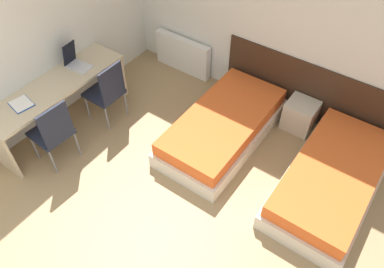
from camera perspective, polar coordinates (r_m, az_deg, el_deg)
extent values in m
cube|color=silver|center=(5.08, 11.40, 17.55)|extent=(5.24, 0.05, 2.70)
cube|color=silver|center=(5.11, -22.11, 15.25)|extent=(0.05, 4.62, 2.70)
cube|color=#382316|center=(5.33, 17.59, 5.88)|extent=(2.56, 0.03, 0.90)
cube|color=beige|center=(5.05, 4.69, 0.39)|extent=(0.97, 1.94, 0.22)
cube|color=#E05B23|center=(4.91, 4.84, 2.05)|extent=(0.89, 1.86, 0.19)
cube|color=beige|center=(4.77, 20.18, -7.16)|extent=(0.97, 1.94, 0.22)
cube|color=#E05B23|center=(4.62, 20.82, -5.64)|extent=(0.89, 1.86, 0.19)
cube|color=beige|center=(5.32, 16.14, 2.76)|extent=(0.40, 0.37, 0.43)
cube|color=silver|center=(6.09, -1.41, 12.00)|extent=(0.98, 0.12, 0.58)
cube|color=#C6B28E|center=(5.12, -20.20, 6.93)|extent=(0.57, 1.96, 0.04)
cube|color=#C6B28E|center=(5.06, -27.22, -2.30)|extent=(0.51, 0.04, 0.69)
cube|color=#C6B28E|center=(5.77, -12.13, 9.38)|extent=(0.51, 0.04, 0.69)
cube|color=black|center=(5.23, -13.26, 6.11)|extent=(0.44, 0.44, 0.05)
cube|color=black|center=(4.94, -12.11, 7.59)|extent=(0.03, 0.39, 0.48)
cylinder|color=slate|center=(5.42, -15.61, 3.84)|extent=(0.02, 0.02, 0.42)
cylinder|color=slate|center=(5.59, -12.87, 6.01)|extent=(0.02, 0.02, 0.42)
cylinder|color=slate|center=(5.19, -12.80, 2.26)|extent=(0.02, 0.02, 0.42)
cylinder|color=slate|center=(5.37, -10.04, 4.57)|extent=(0.02, 0.02, 0.42)
cube|color=black|center=(4.87, -20.68, 0.20)|extent=(0.46, 0.46, 0.05)
cube|color=black|center=(4.55, -20.07, 1.33)|extent=(0.05, 0.39, 0.48)
cylinder|color=slate|center=(5.11, -22.84, -1.86)|extent=(0.02, 0.02, 0.42)
cylinder|color=slate|center=(5.21, -19.60, 0.51)|extent=(0.02, 0.02, 0.42)
cylinder|color=slate|center=(4.86, -20.40, -3.98)|extent=(0.02, 0.02, 0.42)
cylinder|color=slate|center=(4.97, -17.05, -1.44)|extent=(0.02, 0.02, 0.42)
cube|color=silver|center=(5.30, -16.79, 9.81)|extent=(0.34, 0.24, 0.02)
cube|color=black|center=(5.29, -18.21, 11.62)|extent=(0.09, 0.22, 0.32)
cube|color=#1E4793|center=(4.95, -24.56, 4.16)|extent=(0.31, 0.27, 0.01)
cube|color=white|center=(4.95, -24.59, 4.23)|extent=(0.29, 0.26, 0.01)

